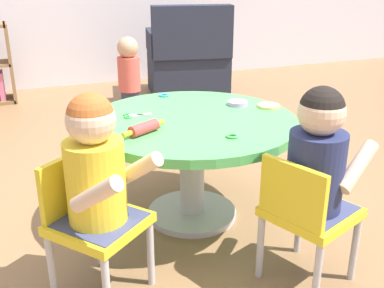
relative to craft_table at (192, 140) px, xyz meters
The scene contains 14 objects.
ground_plane 0.40m from the craft_table, ahead, with size 10.00×10.00×0.00m, color olive.
craft_table is the anchor object (origin of this frame).
child_chair_left 0.68m from the craft_table, 144.83° to the right, with size 0.42×0.42×0.54m.
seated_child_left 0.68m from the craft_table, 141.43° to the right, with size 0.42×0.44×0.51m.
child_chair_right 0.68m from the craft_table, 72.05° to the right, with size 0.39×0.39×0.54m.
seated_child_right 0.68m from the craft_table, 68.64° to the right, with size 0.42×0.37×0.51m.
armchair_dark 2.30m from the craft_table, 69.33° to the left, with size 0.83×0.85×0.85m.
toddler_standing 1.54m from the craft_table, 86.66° to the left, with size 0.17×0.17×0.67m.
rolling_pin 0.32m from the craft_table, 155.81° to the right, with size 0.21×0.13×0.05m.
craft_scissors 0.30m from the craft_table, 151.58° to the left, with size 0.14×0.08×0.01m.
playdough_blob_0 0.44m from the craft_table, ahead, with size 0.11×0.11×0.01m, color #F2CC72.
playdough_blob_1 0.34m from the craft_table, 21.51° to the left, with size 0.10×0.10×0.02m, color #CC99E5.
cookie_cutter_0 0.32m from the craft_table, 78.33° to the right, with size 0.05×0.05×0.01m, color #4CB259.
cookie_cutter_1 0.43m from the craft_table, 90.14° to the left, with size 0.06×0.06×0.01m, color #3F99D8.
Camera 1 is at (-0.75, -1.90, 1.18)m, focal length 43.40 mm.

